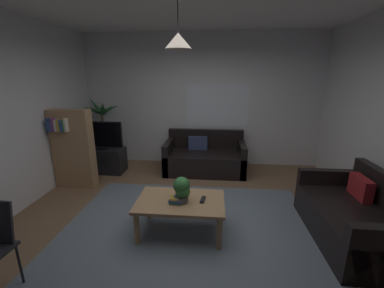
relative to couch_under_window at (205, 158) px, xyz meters
The scene contains 17 objects.
floor 1.98m from the couch_under_window, 93.35° to the right, with size 5.11×4.92×0.02m, color brown.
rug 2.17m from the couch_under_window, 93.04° to the right, with size 3.32×2.71×0.01m, color slate.
wall_back 1.27m from the couch_under_window, 101.99° to the left, with size 5.23×0.06×2.83m, color silver.
window_pane 1.17m from the couch_under_window, 65.09° to the left, with size 1.34×0.01×0.91m, color white.
couch_under_window is the anchor object (origin of this frame).
couch_right_side 2.85m from the couch_under_window, 47.37° to the right, with size 0.90×1.52×0.82m.
coffee_table 2.16m from the couch_under_window, 95.69° to the right, with size 1.09×0.69×0.45m.
book_on_table_0 2.25m from the couch_under_window, 96.81° to the right, with size 0.14×0.10×0.03m, color #387247.
book_on_table_1 2.26m from the couch_under_window, 96.83° to the right, with size 0.14×0.10×0.03m, color #2D4C8C.
book_on_table_2 2.25m from the couch_under_window, 96.91° to the right, with size 0.11×0.11×0.02m, color gold.
remote_on_table_0 2.14m from the couch_under_window, 88.21° to the right, with size 0.05×0.16×0.02m, color black.
potted_plant_on_table 2.21m from the couch_under_window, 95.00° to the right, with size 0.21×0.21×0.32m.
tv_stand 2.13m from the couch_under_window, behind, with size 0.90×0.44×0.50m, color black.
tv 2.20m from the couch_under_window, behind, with size 0.93×0.16×0.57m.
potted_palm_corner 2.32m from the couch_under_window, behind, with size 0.81×0.82×1.53m.
bookshelf_corner 2.53m from the couch_under_window, 157.86° to the right, with size 0.70×0.31×1.40m.
pendant_lamp 2.97m from the couch_under_window, 95.69° to the right, with size 0.29×0.29×0.60m.
Camera 1 is at (0.30, -2.95, 1.97)m, focal length 23.05 mm.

